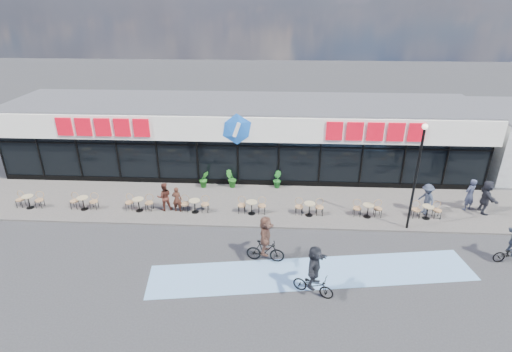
{
  "coord_description": "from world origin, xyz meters",
  "views": [
    {
      "loc": [
        2.31,
        -15.57,
        10.98
      ],
      "look_at": [
        1.29,
        3.5,
        2.28
      ],
      "focal_mm": 28.0,
      "sensor_mm": 36.0,
      "label": 1
    }
  ],
  "objects_px": {
    "patron_right": "(164,197)",
    "pedestrian_a": "(427,199)",
    "lamp_post": "(417,169)",
    "pedestrian_c": "(470,195)",
    "potted_plant_left": "(204,179)",
    "bistro_set_0": "(29,200)",
    "pedestrian_b": "(486,197)",
    "patron_left": "(177,199)",
    "potted_plant_right": "(277,179)",
    "cyclist_a": "(265,241)",
    "potted_plant_mid": "(231,179)"
  },
  "relations": [
    {
      "from": "potted_plant_left",
      "to": "bistro_set_0",
      "type": "bearing_deg",
      "value": -161.7
    },
    {
      "from": "patron_left",
      "to": "pedestrian_a",
      "type": "xyz_separation_m",
      "value": [
        13.47,
        0.48,
        0.14
      ]
    },
    {
      "from": "patron_left",
      "to": "pedestrian_b",
      "type": "distance_m",
      "value": 16.72
    },
    {
      "from": "potted_plant_mid",
      "to": "patron_left",
      "type": "bearing_deg",
      "value": -129.68
    },
    {
      "from": "pedestrian_a",
      "to": "cyclist_a",
      "type": "bearing_deg",
      "value": -79.39
    },
    {
      "from": "pedestrian_a",
      "to": "bistro_set_0",
      "type": "bearing_deg",
      "value": -106.42
    },
    {
      "from": "lamp_post",
      "to": "cyclist_a",
      "type": "distance_m",
      "value": 8.1
    },
    {
      "from": "cyclist_a",
      "to": "patron_left",
      "type": "bearing_deg",
      "value": 140.33
    },
    {
      "from": "potted_plant_left",
      "to": "potted_plant_right",
      "type": "xyz_separation_m",
      "value": [
        4.48,
        0.22,
        -0.01
      ]
    },
    {
      "from": "pedestrian_b",
      "to": "cyclist_a",
      "type": "xyz_separation_m",
      "value": [
        -11.75,
        -4.87,
        0.02
      ]
    },
    {
      "from": "cyclist_a",
      "to": "pedestrian_a",
      "type": "bearing_deg",
      "value": 28.25
    },
    {
      "from": "potted_plant_left",
      "to": "pedestrian_b",
      "type": "xyz_separation_m",
      "value": [
        15.75,
        -2.32,
        0.41
      ]
    },
    {
      "from": "patron_right",
      "to": "cyclist_a",
      "type": "height_order",
      "value": "cyclist_a"
    },
    {
      "from": "cyclist_a",
      "to": "potted_plant_mid",
      "type": "bearing_deg",
      "value": 107.84
    },
    {
      "from": "patron_right",
      "to": "pedestrian_a",
      "type": "xyz_separation_m",
      "value": [
        14.19,
        0.35,
        0.06
      ]
    },
    {
      "from": "lamp_post",
      "to": "potted_plant_right",
      "type": "relative_size",
      "value": 5.26
    },
    {
      "from": "lamp_post",
      "to": "potted_plant_mid",
      "type": "xyz_separation_m",
      "value": [
        -9.49,
        4.23,
        -2.69
      ]
    },
    {
      "from": "pedestrian_a",
      "to": "cyclist_a",
      "type": "xyz_separation_m",
      "value": [
        -8.52,
        -4.58,
        0.1
      ]
    },
    {
      "from": "potted_plant_left",
      "to": "patron_left",
      "type": "distance_m",
      "value": 3.24
    },
    {
      "from": "pedestrian_c",
      "to": "patron_left",
      "type": "bearing_deg",
      "value": -22.48
    },
    {
      "from": "lamp_post",
      "to": "pedestrian_b",
      "type": "relative_size",
      "value": 2.91
    },
    {
      "from": "bistro_set_0",
      "to": "pedestrian_c",
      "type": "xyz_separation_m",
      "value": [
        24.31,
        1.02,
        0.47
      ]
    },
    {
      "from": "bistro_set_0",
      "to": "potted_plant_mid",
      "type": "height_order",
      "value": "potted_plant_mid"
    },
    {
      "from": "lamp_post",
      "to": "patron_left",
      "type": "relative_size",
      "value": 3.79
    },
    {
      "from": "lamp_post",
      "to": "potted_plant_left",
      "type": "xyz_separation_m",
      "value": [
        -11.15,
        4.17,
        -2.72
      ]
    },
    {
      "from": "potted_plant_mid",
      "to": "bistro_set_0",
      "type": "bearing_deg",
      "value": -164.04
    },
    {
      "from": "potted_plant_right",
      "to": "patron_right",
      "type": "distance_m",
      "value": 6.93
    },
    {
      "from": "potted_plant_right",
      "to": "cyclist_a",
      "type": "height_order",
      "value": "cyclist_a"
    },
    {
      "from": "patron_left",
      "to": "pedestrian_c",
      "type": "relative_size",
      "value": 0.79
    },
    {
      "from": "bistro_set_0",
      "to": "pedestrian_b",
      "type": "bearing_deg",
      "value": 1.71
    },
    {
      "from": "lamp_post",
      "to": "pedestrian_c",
      "type": "height_order",
      "value": "lamp_post"
    },
    {
      "from": "pedestrian_b",
      "to": "pedestrian_a",
      "type": "bearing_deg",
      "value": 97.88
    },
    {
      "from": "potted_plant_right",
      "to": "pedestrian_a",
      "type": "xyz_separation_m",
      "value": [
        8.04,
        -2.84,
        0.35
      ]
    },
    {
      "from": "bistro_set_0",
      "to": "patron_left",
      "type": "xyz_separation_m",
      "value": [
        8.35,
        -0.01,
        0.27
      ]
    },
    {
      "from": "lamp_post",
      "to": "cyclist_a",
      "type": "xyz_separation_m",
      "value": [
        -7.15,
        -3.02,
        -2.29
      ]
    },
    {
      "from": "bistro_set_0",
      "to": "pedestrian_b",
      "type": "xyz_separation_m",
      "value": [
        25.05,
        0.75,
        0.5
      ]
    },
    {
      "from": "bistro_set_0",
      "to": "pedestrian_b",
      "type": "height_order",
      "value": "pedestrian_b"
    },
    {
      "from": "patron_left",
      "to": "pedestrian_c",
      "type": "xyz_separation_m",
      "value": [
        15.96,
        1.04,
        0.19
      ]
    },
    {
      "from": "potted_plant_left",
      "to": "patron_right",
      "type": "xyz_separation_m",
      "value": [
        -1.67,
        -2.96,
        0.27
      ]
    },
    {
      "from": "bistro_set_0",
      "to": "potted_plant_right",
      "type": "distance_m",
      "value": 14.16
    },
    {
      "from": "potted_plant_mid",
      "to": "pedestrian_c",
      "type": "bearing_deg",
      "value": -9.0
    },
    {
      "from": "potted_plant_left",
      "to": "patron_right",
      "type": "bearing_deg",
      "value": -119.47
    },
    {
      "from": "bistro_set_0",
      "to": "pedestrian_a",
      "type": "relative_size",
      "value": 0.88
    },
    {
      "from": "cyclist_a",
      "to": "pedestrian_b",
      "type": "bearing_deg",
      "value": 22.49
    },
    {
      "from": "bistro_set_0",
      "to": "potted_plant_left",
      "type": "distance_m",
      "value": 9.79
    },
    {
      "from": "pedestrian_c",
      "to": "potted_plant_left",
      "type": "bearing_deg",
      "value": -33.98
    },
    {
      "from": "lamp_post",
      "to": "pedestrian_c",
      "type": "bearing_deg",
      "value": 28.76
    },
    {
      "from": "potted_plant_left",
      "to": "cyclist_a",
      "type": "bearing_deg",
      "value": -60.93
    },
    {
      "from": "potted_plant_right",
      "to": "patron_left",
      "type": "height_order",
      "value": "patron_left"
    },
    {
      "from": "bistro_set_0",
      "to": "pedestrian_a",
      "type": "bearing_deg",
      "value": 1.22
    }
  ]
}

